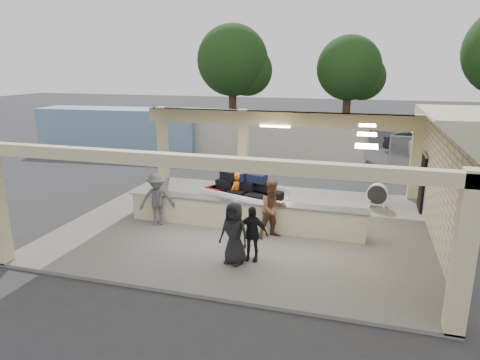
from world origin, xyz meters
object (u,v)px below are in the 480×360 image
(passenger_a, at_px, (273,209))
(passenger_b, at_px, (252,233))
(baggage_counter, at_px, (243,214))
(baggage_handler, at_px, (237,195))
(drum_fan, at_px, (378,194))
(luggage_cart, at_px, (244,192))
(passenger_c, at_px, (157,199))
(car_white_a, at_px, (459,148))
(passenger_d, at_px, (234,233))
(container_blue, at_px, (120,129))
(container_white, at_px, (262,135))
(car_dark, at_px, (420,143))

(passenger_a, height_order, passenger_b, passenger_a)
(baggage_counter, distance_m, baggage_handler, 1.20)
(drum_fan, bearing_deg, luggage_cart, -141.43)
(passenger_c, height_order, car_white_a, passenger_c)
(passenger_c, distance_m, car_white_a, 18.90)
(passenger_c, relative_size, passenger_d, 1.03)
(drum_fan, height_order, passenger_a, passenger_a)
(luggage_cart, relative_size, drum_fan, 3.50)
(passenger_c, bearing_deg, drum_fan, 1.56)
(car_white_a, height_order, container_blue, container_blue)
(drum_fan, distance_m, container_white, 10.81)
(passenger_c, bearing_deg, passenger_d, -59.84)
(drum_fan, xyz_separation_m, passenger_d, (-3.89, -6.27, 0.39))
(passenger_d, height_order, car_white_a, passenger_d)
(luggage_cart, relative_size, passenger_d, 1.82)
(baggage_counter, xyz_separation_m, passenger_b, (0.90, -2.26, 0.30))
(baggage_counter, height_order, passenger_a, passenger_a)
(passenger_c, bearing_deg, baggage_counter, -18.42)
(luggage_cart, height_order, container_white, container_white)
(container_blue, bearing_deg, passenger_d, -54.20)
(passenger_a, xyz_separation_m, car_dark, (5.99, 16.02, -0.36))
(baggage_handler, height_order, passenger_a, passenger_a)
(baggage_counter, relative_size, passenger_c, 4.50)
(car_white_a, bearing_deg, passenger_b, 166.83)
(passenger_d, bearing_deg, baggage_counter, 113.92)
(passenger_b, relative_size, car_white_a, 0.30)
(container_white, bearing_deg, passenger_c, -88.24)
(drum_fan, xyz_separation_m, passenger_c, (-7.30, -4.17, 0.42))
(baggage_handler, bearing_deg, car_white_a, 163.23)
(car_dark, bearing_deg, luggage_cart, 177.02)
(baggage_handler, xyz_separation_m, car_white_a, (9.58, 13.11, -0.19))
(baggage_handler, relative_size, container_blue, 0.16)
(drum_fan, distance_m, passenger_b, 6.89)
(luggage_cart, xyz_separation_m, car_white_a, (9.36, 12.96, -0.26))
(drum_fan, bearing_deg, passenger_c, -139.73)
(car_white_a, relative_size, container_blue, 0.50)
(passenger_a, bearing_deg, baggage_handler, 99.31)
(passenger_d, xyz_separation_m, container_white, (-2.78, 14.73, 0.36))
(passenger_b, relative_size, container_white, 0.13)
(baggage_handler, xyz_separation_m, passenger_a, (1.65, -1.52, 0.12))
(passenger_c, distance_m, container_white, 12.65)
(car_white_a, xyz_separation_m, container_white, (-11.34, -2.00, 0.58))
(passenger_b, distance_m, car_white_a, 18.31)
(baggage_handler, height_order, car_white_a, baggage_handler)
(passenger_a, relative_size, passenger_c, 1.05)
(car_dark, bearing_deg, container_white, 134.17)
(passenger_a, height_order, passenger_c, passenger_a)
(luggage_cart, relative_size, car_white_a, 0.61)
(baggage_counter, relative_size, passenger_d, 4.66)
(baggage_counter, xyz_separation_m, container_white, (-2.29, 12.13, 0.75))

